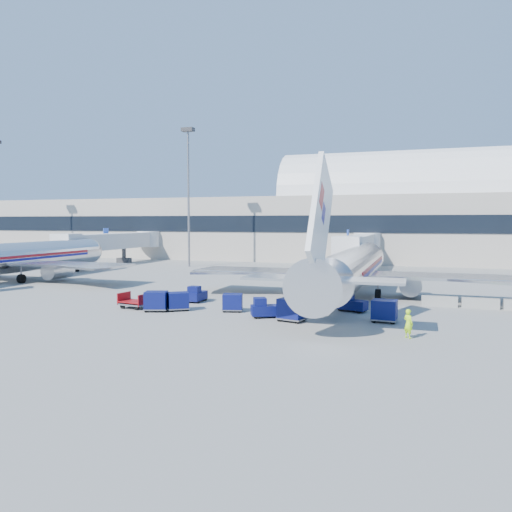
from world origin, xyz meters
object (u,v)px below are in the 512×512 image
(cart_train_a, at_px, (233,302))
(cart_train_b, at_px, (178,301))
(tug_right, at_px, (351,303))
(ramp_worker, at_px, (408,324))
(barrier_mid, at_px, (480,303))
(jetbridge_mid, at_px, (117,241))
(mast_west, at_px, (188,176))
(barrier_near, at_px, (439,301))
(jetbridge_near, at_px, (359,245))
(airliner_main, at_px, (352,268))
(cart_solo_far, at_px, (384,310))
(airliner_mid, at_px, (10,258))
(cart_train_c, at_px, (156,301))
(tug_left, at_px, (196,295))
(cart_solo_near, at_px, (292,309))
(tug_lead, at_px, (265,308))
(cart_open_red, at_px, (135,303))

(cart_train_a, distance_m, cart_train_b, 4.60)
(tug_right, relative_size, ramp_worker, 1.37)
(barrier_mid, xyz_separation_m, tug_right, (-10.32, -4.88, 0.25))
(jetbridge_mid, height_order, mast_west, mast_west)
(barrier_near, bearing_deg, jetbridge_mid, 151.20)
(jetbridge_near, xyz_separation_m, barrier_near, (10.40, -28.81, -3.48))
(airliner_main, height_order, barrier_near, airliner_main)
(cart_train_a, bearing_deg, cart_solo_far, -17.59)
(airliner_mid, relative_size, cart_train_c, 16.66)
(tug_left, bearing_deg, jetbridge_near, -17.23)
(jetbridge_mid, height_order, tug_left, jetbridge_mid)
(cart_solo_near, height_order, ramp_worker, ramp_worker)
(jetbridge_mid, xyz_separation_m, cart_solo_far, (48.30, -37.42, -3.05))
(tug_lead, bearing_deg, cart_open_red, 151.86)
(tug_left, bearing_deg, ramp_worker, -113.83)
(cart_solo_far, relative_size, ramp_worker, 1.05)
(ramp_worker, bearing_deg, tug_lead, 22.35)
(barrier_mid, xyz_separation_m, tug_left, (-24.63, -4.57, 0.24))
(cart_train_a, bearing_deg, tug_lead, -40.16)
(airliner_mid, distance_m, jetbridge_mid, 26.43)
(mast_west, height_order, cart_solo_far, mast_west)
(cart_train_c, bearing_deg, cart_train_b, 12.17)
(jetbridge_mid, relative_size, cart_train_c, 12.30)
(cart_train_a, distance_m, ramp_worker, 14.97)
(jetbridge_near, distance_m, barrier_near, 30.82)
(airliner_mid, relative_size, cart_solo_near, 16.56)
(cart_open_red, xyz_separation_m, ramp_worker, (22.60, -3.99, 0.48))
(tug_right, height_order, cart_solo_far, cart_solo_far)
(cart_open_red, bearing_deg, cart_train_c, -6.10)
(tug_lead, bearing_deg, barrier_near, 10.04)
(airliner_mid, bearing_deg, cart_open_red, -25.27)
(cart_train_a, bearing_deg, tug_right, 3.93)
(cart_solo_near, bearing_deg, cart_train_a, 171.89)
(cart_train_c, xyz_separation_m, cart_open_red, (-2.48, 0.68, -0.42))
(barrier_near, xyz_separation_m, ramp_worker, (-2.29, -13.34, 0.49))
(cart_train_c, bearing_deg, airliner_main, 23.27)
(cart_solo_near, bearing_deg, barrier_mid, 51.39)
(mast_west, height_order, tug_right, mast_west)
(tug_left, xyz_separation_m, cart_train_b, (0.50, -4.55, 0.13))
(tug_lead, relative_size, cart_train_b, 1.21)
(barrier_mid, distance_m, ramp_worker, 14.47)
(tug_left, distance_m, cart_train_c, 5.57)
(tug_lead, bearing_deg, airliner_mid, 135.20)
(cart_train_a, distance_m, cart_open_red, 8.64)
(airliner_main, bearing_deg, barrier_mid, -12.50)
(airliner_main, bearing_deg, airliner_mid, 180.00)
(mast_west, xyz_separation_m, barrier_near, (38.00, -28.00, -14.34))
(cart_solo_far, bearing_deg, cart_train_a, -177.63)
(tug_lead, distance_m, cart_train_a, 3.64)
(ramp_worker, bearing_deg, mast_west, -7.99)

